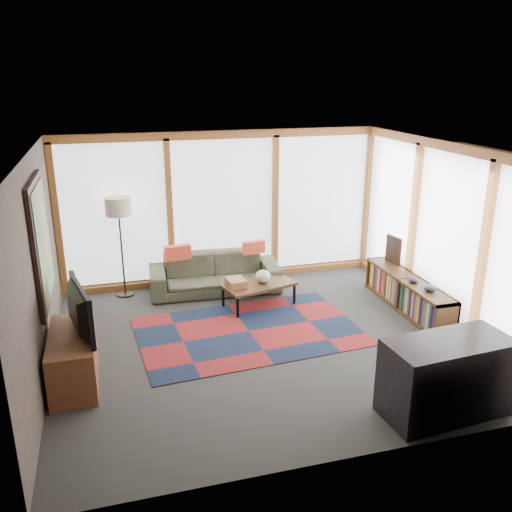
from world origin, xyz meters
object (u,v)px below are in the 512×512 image
object	(u,v)px
floor_lamp	(122,247)
bookshelf	(408,294)
sofa	(215,273)
coffee_table	(259,295)
tv_console	(74,358)
television	(72,310)
bar_counter	(446,377)

from	to	relation	value
floor_lamp	bookshelf	bearing A→B (deg)	-23.02
sofa	bookshelf	bearing A→B (deg)	-25.99
coffee_table	tv_console	bearing A→B (deg)	-150.27
floor_lamp	bookshelf	xyz separation A→B (m)	(4.17, -1.77, -0.57)
sofa	tv_console	bearing A→B (deg)	-129.37
television	sofa	bearing A→B (deg)	-54.71
floor_lamp	television	world-z (taller)	floor_lamp
sofa	coffee_table	distance (m)	0.95
coffee_table	tv_console	distance (m)	3.12
sofa	floor_lamp	size ratio (longest dim) A/B	1.30
sofa	television	size ratio (longest dim) A/B	2.05
tv_console	television	bearing A→B (deg)	-6.62
tv_console	coffee_table	bearing A→B (deg)	29.73
bar_counter	floor_lamp	bearing A→B (deg)	121.91
floor_lamp	bar_counter	xyz separation A→B (m)	(3.14, -4.27, -0.40)
floor_lamp	bookshelf	distance (m)	4.57
sofa	tv_console	xyz separation A→B (m)	(-2.17, -2.32, -0.00)
sofa	floor_lamp	world-z (taller)	floor_lamp
sofa	coffee_table	size ratio (longest dim) A/B	1.94
coffee_table	bar_counter	xyz separation A→B (m)	(1.13, -3.26, 0.24)
coffee_table	tv_console	xyz separation A→B (m)	(-2.71, -1.55, 0.12)
tv_console	sofa	bearing A→B (deg)	46.99
television	bar_counter	world-z (taller)	television
bookshelf	television	bearing A→B (deg)	-170.73
sofa	floor_lamp	xyz separation A→B (m)	(-1.47, 0.23, 0.51)
sofa	bookshelf	size ratio (longest dim) A/B	1.03
coffee_table	bookshelf	bearing A→B (deg)	-19.47
television	floor_lamp	bearing A→B (deg)	-26.66
tv_console	bar_counter	xyz separation A→B (m)	(3.84, -1.71, 0.12)
sofa	bar_counter	world-z (taller)	bar_counter
sofa	tv_console	world-z (taller)	sofa
television	bar_counter	bearing A→B (deg)	-126.68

